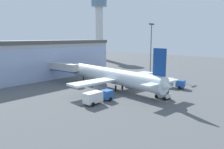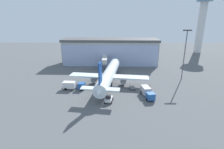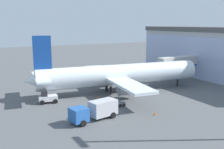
{
  "view_description": "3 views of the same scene",
  "coord_description": "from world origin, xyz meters",
  "px_view_note": "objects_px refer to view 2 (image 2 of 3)",
  "views": [
    {
      "loc": [
        -44.78,
        -30.62,
        14.05
      ],
      "look_at": [
        -2.06,
        5.05,
        4.49
      ],
      "focal_mm": 35.0,
      "sensor_mm": 36.0,
      "label": 1
    },
    {
      "loc": [
        1.53,
        -53.76,
        22.92
      ],
      "look_at": [
        1.08,
        8.06,
        2.96
      ],
      "focal_mm": 28.0,
      "sensor_mm": 36.0,
      "label": 2
    },
    {
      "loc": [
        44.58,
        -20.39,
        13.7
      ],
      "look_at": [
        -0.92,
        5.31,
        3.58
      ],
      "focal_mm": 42.0,
      "sensor_mm": 36.0,
      "label": 3
    }
  ],
  "objects_px": {
    "apron_light_mast": "(185,51)",
    "safety_cone_wingtip": "(150,85)",
    "baggage_cart": "(132,88)",
    "safety_cone_nose": "(114,89)",
    "pushback_tug": "(109,99)",
    "control_tower": "(202,17)",
    "jet_bridge": "(105,59)",
    "catering_truck": "(73,85)",
    "airplane": "(109,74)",
    "fuel_truck": "(147,92)"
  },
  "relations": [
    {
      "from": "apron_light_mast",
      "to": "safety_cone_wingtip",
      "type": "height_order",
      "value": "apron_light_mast"
    },
    {
      "from": "baggage_cart",
      "to": "safety_cone_wingtip",
      "type": "bearing_deg",
      "value": 109.14
    },
    {
      "from": "apron_light_mast",
      "to": "safety_cone_wingtip",
      "type": "relative_size",
      "value": 34.64
    },
    {
      "from": "apron_light_mast",
      "to": "fuel_truck",
      "type": "xyz_separation_m",
      "value": [
        -16.43,
        -15.94,
        -9.81
      ]
    },
    {
      "from": "jet_bridge",
      "to": "safety_cone_wingtip",
      "type": "xyz_separation_m",
      "value": [
        17.1,
        -22.28,
        -4.25
      ]
    },
    {
      "from": "jet_bridge",
      "to": "airplane",
      "type": "xyz_separation_m",
      "value": [
        2.51,
        -20.13,
        -0.93
      ]
    },
    {
      "from": "fuel_truck",
      "to": "baggage_cart",
      "type": "relative_size",
      "value": 2.59
    },
    {
      "from": "control_tower",
      "to": "fuel_truck",
      "type": "bearing_deg",
      "value": -123.67
    },
    {
      "from": "fuel_truck",
      "to": "airplane",
      "type": "bearing_deg",
      "value": -141.83
    },
    {
      "from": "pushback_tug",
      "to": "safety_cone_wingtip",
      "type": "relative_size",
      "value": 6.28
    },
    {
      "from": "fuel_truck",
      "to": "catering_truck",
      "type": "bearing_deg",
      "value": -112.29
    },
    {
      "from": "apron_light_mast",
      "to": "jet_bridge",
      "type": "bearing_deg",
      "value": 153.89
    },
    {
      "from": "baggage_cart",
      "to": "safety_cone_nose",
      "type": "relative_size",
      "value": 5.31
    },
    {
      "from": "control_tower",
      "to": "apron_light_mast",
      "type": "distance_m",
      "value": 66.08
    },
    {
      "from": "baggage_cart",
      "to": "pushback_tug",
      "type": "xyz_separation_m",
      "value": [
        -7.74,
        -9.59,
        0.47
      ]
    },
    {
      "from": "catering_truck",
      "to": "safety_cone_wingtip",
      "type": "relative_size",
      "value": 13.49
    },
    {
      "from": "jet_bridge",
      "to": "fuel_truck",
      "type": "xyz_separation_m",
      "value": [
        14.4,
        -31.05,
        -3.06
      ]
    },
    {
      "from": "baggage_cart",
      "to": "safety_cone_nose",
      "type": "distance_m",
      "value": 6.04
    },
    {
      "from": "safety_cone_nose",
      "to": "safety_cone_wingtip",
      "type": "xyz_separation_m",
      "value": [
        12.67,
        3.34,
        0.0
      ]
    },
    {
      "from": "jet_bridge",
      "to": "baggage_cart",
      "type": "bearing_deg",
      "value": -159.18
    },
    {
      "from": "baggage_cart",
      "to": "fuel_truck",
      "type": "bearing_deg",
      "value": 29.36
    },
    {
      "from": "jet_bridge",
      "to": "apron_light_mast",
      "type": "distance_m",
      "value": 34.99
    },
    {
      "from": "jet_bridge",
      "to": "fuel_truck",
      "type": "height_order",
      "value": "jet_bridge"
    },
    {
      "from": "apron_light_mast",
      "to": "control_tower",
      "type": "bearing_deg",
      "value": 60.6
    },
    {
      "from": "pushback_tug",
      "to": "safety_cone_nose",
      "type": "distance_m",
      "value": 9.37
    },
    {
      "from": "airplane",
      "to": "safety_cone_wingtip",
      "type": "relative_size",
      "value": 67.78
    },
    {
      "from": "apron_light_mast",
      "to": "baggage_cart",
      "type": "bearing_deg",
      "value": -153.59
    },
    {
      "from": "control_tower",
      "to": "apron_light_mast",
      "type": "bearing_deg",
      "value": -119.4
    },
    {
      "from": "apron_light_mast",
      "to": "pushback_tug",
      "type": "xyz_separation_m",
      "value": [
        -28.1,
        -19.7,
        -10.31
      ]
    },
    {
      "from": "catering_truck",
      "to": "baggage_cart",
      "type": "relative_size",
      "value": 2.54
    },
    {
      "from": "pushback_tug",
      "to": "jet_bridge",
      "type": "bearing_deg",
      "value": 13.88
    },
    {
      "from": "apron_light_mast",
      "to": "catering_truck",
      "type": "relative_size",
      "value": 2.57
    },
    {
      "from": "safety_cone_wingtip",
      "to": "safety_cone_nose",
      "type": "bearing_deg",
      "value": -165.24
    },
    {
      "from": "baggage_cart",
      "to": "pushback_tug",
      "type": "relative_size",
      "value": 0.85
    },
    {
      "from": "control_tower",
      "to": "catering_truck",
      "type": "bearing_deg",
      "value": -137.13
    },
    {
      "from": "catering_truck",
      "to": "control_tower",
      "type": "bearing_deg",
      "value": 46.34
    },
    {
      "from": "airplane",
      "to": "baggage_cart",
      "type": "distance_m",
      "value": 9.93
    },
    {
      "from": "jet_bridge",
      "to": "catering_truck",
      "type": "relative_size",
      "value": 1.98
    },
    {
      "from": "baggage_cart",
      "to": "pushback_tug",
      "type": "height_order",
      "value": "pushback_tug"
    },
    {
      "from": "jet_bridge",
      "to": "safety_cone_wingtip",
      "type": "relative_size",
      "value": 26.67
    },
    {
      "from": "control_tower",
      "to": "pushback_tug",
      "type": "height_order",
      "value": "control_tower"
    },
    {
      "from": "apron_light_mast",
      "to": "pushback_tug",
      "type": "distance_m",
      "value": 35.84
    },
    {
      "from": "catering_truck",
      "to": "baggage_cart",
      "type": "height_order",
      "value": "catering_truck"
    },
    {
      "from": "pushback_tug",
      "to": "catering_truck",
      "type": "bearing_deg",
      "value": 62.15
    },
    {
      "from": "control_tower",
      "to": "airplane",
      "type": "height_order",
      "value": "control_tower"
    },
    {
      "from": "apron_light_mast",
      "to": "baggage_cart",
      "type": "distance_m",
      "value": 25.17
    },
    {
      "from": "control_tower",
      "to": "catering_truck",
      "type": "relative_size",
      "value": 5.09
    },
    {
      "from": "pushback_tug",
      "to": "fuel_truck",
      "type": "bearing_deg",
      "value": -62.73
    },
    {
      "from": "baggage_cart",
      "to": "safety_cone_nose",
      "type": "height_order",
      "value": "baggage_cart"
    },
    {
      "from": "control_tower",
      "to": "safety_cone_nose",
      "type": "relative_size",
      "value": 68.72
    }
  ]
}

